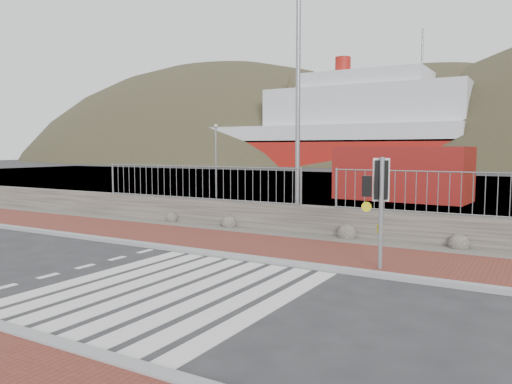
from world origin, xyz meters
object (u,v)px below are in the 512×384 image
Objects in this scene: streetlight at (302,80)px; traffic_signal_far at (380,189)px; shipping_container at (402,173)px; ferry at (326,132)px.

traffic_signal_far is at bearing -57.74° from streetlight.
streetlight is 11.99m from shipping_container.
streetlight is at bearing -68.44° from ferry.
ferry is 19.58× the size of traffic_signal_far.
shipping_container is at bearing 78.45° from streetlight.
ferry is at bearing 121.29° from shipping_container.
ferry is 70.24m from traffic_signal_far.
ferry is at bearing 102.77° from streetlight.
streetlight is at bearing -72.11° from traffic_signal_far.
ferry is at bearing -89.90° from traffic_signal_far.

